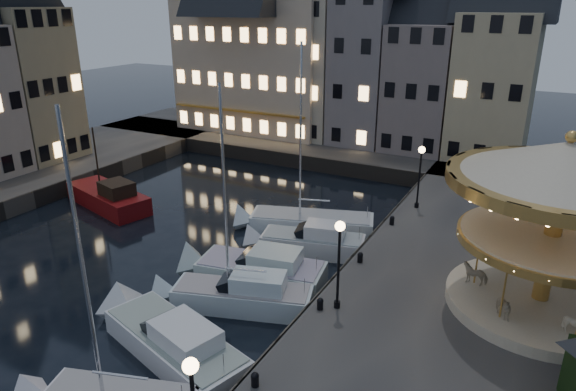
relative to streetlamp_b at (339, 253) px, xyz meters
The scene contains 27 objects.
ground 8.31m from the streetlamp_b, behind, with size 160.00×160.00×0.00m, color black.
quay_east 9.09m from the streetlamp_b, 36.33° to the left, with size 16.00×56.00×1.30m, color #474442.
quay_north 31.17m from the streetlamp_b, 119.38° to the left, with size 44.00×12.00×1.30m, color #474442.
quaywall_e 6.15m from the streetlamp_b, 103.50° to the left, with size 0.15×44.00×1.30m, color #47423A.
quaywall_n 25.03m from the streetlamp_b, 122.15° to the left, with size 48.00×0.15×1.30m, color #47423A.
quaywall_w 25.44m from the streetlamp_b, behind, with size 0.15×44.00×1.30m, color #47423A.
streetlamp_b is the anchor object (origin of this frame).
streetlamp_c 13.50m from the streetlamp_b, 90.00° to the left, with size 0.44×0.44×4.17m.
bollard_a 6.50m from the streetlamp_b, 95.71° to the right, with size 0.30×0.30×0.57m.
bollard_b 2.54m from the streetlamp_b, 140.19° to the right, with size 0.30×0.30×0.57m.
bollard_c 5.14m from the streetlamp_b, 97.59° to the left, with size 0.30×0.30×0.57m.
bollard_d 10.30m from the streetlamp_b, 93.43° to the left, with size 0.30×0.30×0.57m.
townhouse_na 39.60m from the streetlamp_b, 132.64° to the left, with size 5.50×8.00×12.80m.
townhouse_nb 36.20m from the streetlamp_b, 126.23° to the left, with size 6.16×8.00×13.80m.
townhouse_nc 33.09m from the streetlamp_b, 117.66° to the left, with size 6.82×8.00×14.80m.
townhouse_nd 30.95m from the streetlamp_b, 108.05° to the left, with size 5.50×8.00×15.80m.
townhouse_ne 29.51m from the streetlamp_b, 97.85° to the left, with size 6.16×8.00×12.80m.
townhouse_nf 29.38m from the streetlamp_b, 85.96° to the left, with size 6.82×8.00×13.80m.
townhouse_wc 34.94m from the streetlamp_b, 163.32° to the left, with size 8.80×5.50×14.20m.
hotel_corner 36.38m from the streetlamp_b, 126.17° to the left, with size 17.60×9.00×16.80m.
motorboat_b 8.10m from the streetlamp_b, 140.49° to the right, with size 8.46×4.65×2.15m.
motorboat_c 6.18m from the streetlamp_b, behind, with size 7.74×4.09×10.35m.
motorboat_d 6.98m from the streetlamp_b, 158.95° to the left, with size 7.87×3.79×2.15m.
motorboat_e 8.74m from the streetlamp_b, 125.97° to the left, with size 7.13×3.57×2.15m.
motorboat_f 11.71m from the streetlamp_b, 124.22° to the left, with size 8.88×4.87×11.91m.
red_fishing_boat 21.72m from the streetlamp_b, 163.08° to the left, with size 7.98×4.53×5.97m.
carousel 9.35m from the streetlamp_b, 27.99° to the left, with size 9.19×9.19×8.04m.
Camera 1 is at (14.50, -17.36, 14.02)m, focal length 32.00 mm.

